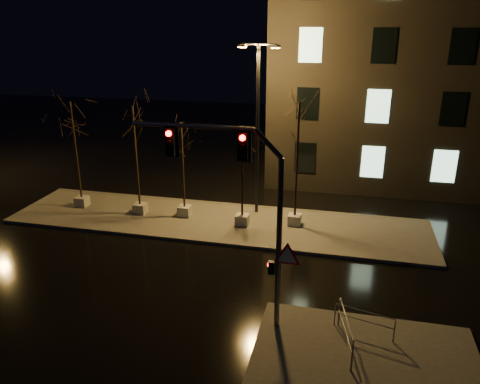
# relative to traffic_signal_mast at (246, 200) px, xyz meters

# --- Properties ---
(ground) EXTENTS (90.00, 90.00, 0.00)m
(ground) POSITION_rel_traffic_signal_mast_xyz_m (-3.42, 2.27, -4.66)
(ground) COLOR black
(ground) RESTS_ON ground
(median) EXTENTS (22.00, 5.00, 0.15)m
(median) POSITION_rel_traffic_signal_mast_xyz_m (-3.42, 8.27, -4.58)
(median) COLOR #4F4D47
(median) RESTS_ON ground
(sidewalk_corner) EXTENTS (7.00, 5.00, 0.15)m
(sidewalk_corner) POSITION_rel_traffic_signal_mast_xyz_m (4.08, -1.23, -4.58)
(sidewalk_corner) COLOR #4F4D47
(sidewalk_corner) RESTS_ON ground
(building) EXTENTS (25.00, 12.00, 15.00)m
(building) POSITION_rel_traffic_signal_mast_xyz_m (10.58, 20.27, 2.84)
(building) COLOR black
(building) RESTS_ON ground
(tree_0) EXTENTS (1.80, 1.80, 6.08)m
(tree_0) POSITION_rel_traffic_signal_mast_xyz_m (-11.41, 8.53, 0.10)
(tree_0) COLOR #AFAFA3
(tree_0) RESTS_ON median
(tree_1) EXTENTS (1.80, 1.80, 6.02)m
(tree_1) POSITION_rel_traffic_signal_mast_xyz_m (-7.74, 8.30, 0.06)
(tree_1) COLOR #AFAFA3
(tree_1) RESTS_ON median
(tree_2) EXTENTS (1.80, 1.80, 5.23)m
(tree_2) POSITION_rel_traffic_signal_mast_xyz_m (-5.24, 8.50, -0.54)
(tree_2) COLOR #AFAFA3
(tree_2) RESTS_ON median
(tree_3) EXTENTS (1.80, 1.80, 4.51)m
(tree_3) POSITION_rel_traffic_signal_mast_xyz_m (-1.94, 8.01, -1.08)
(tree_3) COLOR #AFAFA3
(tree_3) RESTS_ON median
(tree_4) EXTENTS (1.80, 1.80, 6.50)m
(tree_4) POSITION_rel_traffic_signal_mast_xyz_m (0.68, 8.65, 0.42)
(tree_4) COLOR #AFAFA3
(tree_4) RESTS_ON median
(traffic_signal_mast) EXTENTS (5.62, 0.26, 6.86)m
(traffic_signal_mast) POSITION_rel_traffic_signal_mast_xyz_m (0.00, 0.00, 0.00)
(traffic_signal_mast) COLOR #53565A
(traffic_signal_mast) RESTS_ON sidewalk_corner
(streetlight_main) EXTENTS (2.22, 0.69, 8.90)m
(streetlight_main) POSITION_rel_traffic_signal_mast_xyz_m (-1.57, 9.91, 0.63)
(streetlight_main) COLOR black
(streetlight_main) RESTS_ON median
(guard_rail_a) EXTENTS (1.96, 0.56, 0.87)m
(guard_rail_a) POSITION_rel_traffic_signal_mast_xyz_m (4.02, 0.16, -3.94)
(guard_rail_a) COLOR #53565A
(guard_rail_a) RESTS_ON sidewalk_corner
(guard_rail_b) EXTENTS (0.50, 2.27, 1.09)m
(guard_rail_b) POSITION_rel_traffic_signal_mast_xyz_m (3.42, -0.68, -3.80)
(guard_rail_b) COLOR #53565A
(guard_rail_b) RESTS_ON sidewalk_corner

